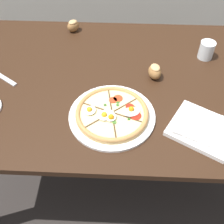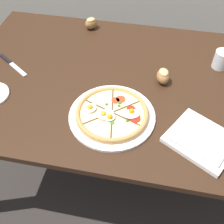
% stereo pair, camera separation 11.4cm
% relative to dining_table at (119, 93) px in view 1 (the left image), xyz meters
% --- Properties ---
extents(ground_plane, '(12.00, 12.00, 0.00)m').
position_rel_dining_table_xyz_m(ground_plane, '(0.00, 0.00, -0.68)').
color(ground_plane, '#2D2826').
extents(dining_table, '(1.60, 1.00, 0.76)m').
position_rel_dining_table_xyz_m(dining_table, '(0.00, 0.00, 0.00)').
color(dining_table, '#331E11').
rests_on(dining_table, ground_plane).
extents(pizza, '(0.36, 0.36, 0.05)m').
position_rel_dining_table_xyz_m(pizza, '(-0.02, -0.23, 0.10)').
color(pizza, white).
rests_on(pizza, dining_table).
extents(napkin_folded, '(0.31, 0.30, 0.04)m').
position_rel_dining_table_xyz_m(napkin_folded, '(0.34, -0.29, 0.10)').
color(napkin_folded, white).
rests_on(napkin_folded, dining_table).
extents(bread_piece_near, '(0.08, 0.09, 0.07)m').
position_rel_dining_table_xyz_m(bread_piece_near, '(0.17, 0.03, 0.12)').
color(bread_piece_near, '#A3703D').
rests_on(bread_piece_near, dining_table).
extents(bread_piece_mid, '(0.09, 0.09, 0.06)m').
position_rel_dining_table_xyz_m(bread_piece_mid, '(-0.27, 0.40, 0.12)').
color(bread_piece_mid, olive).
rests_on(bread_piece_mid, dining_table).
extents(water_glass, '(0.07, 0.07, 0.09)m').
position_rel_dining_table_xyz_m(water_glass, '(0.43, 0.19, 0.12)').
color(water_glass, white).
rests_on(water_glass, dining_table).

